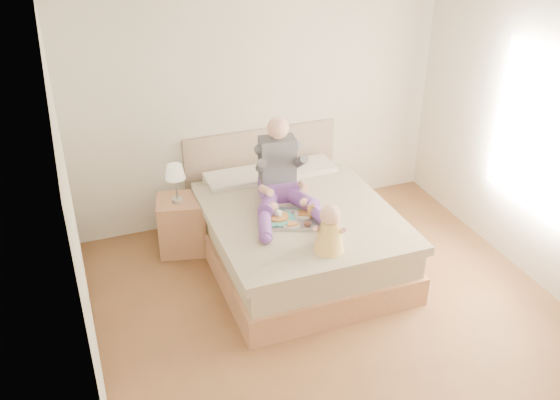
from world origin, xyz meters
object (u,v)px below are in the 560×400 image
object	(u,v)px
tray	(289,217)
baby	(330,232)
bed	(294,230)
nightstand	(182,225)
adult	(282,180)

from	to	relation	value
tray	baby	bearing A→B (deg)	-54.54
bed	nightstand	world-z (taller)	bed
nightstand	baby	xyz separation A→B (m)	(0.98, -1.36, 0.50)
nightstand	baby	world-z (taller)	baby
bed	adult	xyz separation A→B (m)	(-0.11, 0.07, 0.54)
bed	tray	distance (m)	0.45
tray	baby	world-z (taller)	baby
tray	baby	distance (m)	0.60
nightstand	adult	bearing A→B (deg)	-14.88
adult	tray	world-z (taller)	adult
bed	tray	world-z (taller)	bed
adult	baby	xyz separation A→B (m)	(0.09, -0.90, -0.07)
tray	baby	size ratio (longest dim) A/B	1.38
nightstand	tray	bearing A→B (deg)	-30.67
baby	tray	bearing A→B (deg)	131.56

